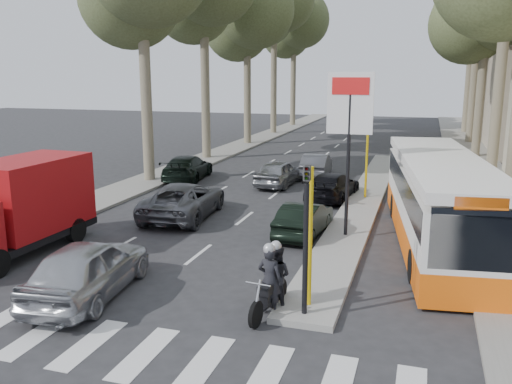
{
  "coord_description": "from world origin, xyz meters",
  "views": [
    {
      "loc": [
        5.66,
        -12.86,
        5.56
      ],
      "look_at": [
        0.27,
        4.29,
        1.6
      ],
      "focal_mm": 38.0,
      "sensor_mm": 36.0,
      "label": 1
    }
  ],
  "objects_px": {
    "silver_hatchback": "(88,268)",
    "red_truck": "(19,205)",
    "city_bus": "(439,199)",
    "dark_hatchback": "(304,219)",
    "motorcycle": "(273,279)"
  },
  "relations": [
    {
      "from": "silver_hatchback",
      "to": "motorcycle",
      "type": "height_order",
      "value": "motorcycle"
    },
    {
      "from": "dark_hatchback",
      "to": "motorcycle",
      "type": "xyz_separation_m",
      "value": [
        0.63,
        -6.26,
        0.21
      ]
    },
    {
      "from": "dark_hatchback",
      "to": "city_bus",
      "type": "height_order",
      "value": "city_bus"
    },
    {
      "from": "dark_hatchback",
      "to": "red_truck",
      "type": "distance_m",
      "value": 9.29
    },
    {
      "from": "dark_hatchback",
      "to": "red_truck",
      "type": "relative_size",
      "value": 0.65
    },
    {
      "from": "city_bus",
      "to": "dark_hatchback",
      "type": "bearing_deg",
      "value": 177.17
    },
    {
      "from": "city_bus",
      "to": "motorcycle",
      "type": "xyz_separation_m",
      "value": [
        -3.77,
        -6.63,
        -0.75
      ]
    },
    {
      "from": "silver_hatchback",
      "to": "motorcycle",
      "type": "xyz_separation_m",
      "value": [
        4.67,
        0.55,
        0.05
      ]
    },
    {
      "from": "motorcycle",
      "to": "dark_hatchback",
      "type": "bearing_deg",
      "value": 103.11
    },
    {
      "from": "city_bus",
      "to": "motorcycle",
      "type": "distance_m",
      "value": 7.67
    },
    {
      "from": "city_bus",
      "to": "motorcycle",
      "type": "relative_size",
      "value": 5.52
    },
    {
      "from": "dark_hatchback",
      "to": "motorcycle",
      "type": "height_order",
      "value": "motorcycle"
    },
    {
      "from": "silver_hatchback",
      "to": "dark_hatchback",
      "type": "relative_size",
      "value": 1.23
    },
    {
      "from": "silver_hatchback",
      "to": "motorcycle",
      "type": "bearing_deg",
      "value": -179.59
    },
    {
      "from": "silver_hatchback",
      "to": "red_truck",
      "type": "distance_m",
      "value": 4.75
    }
  ]
}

